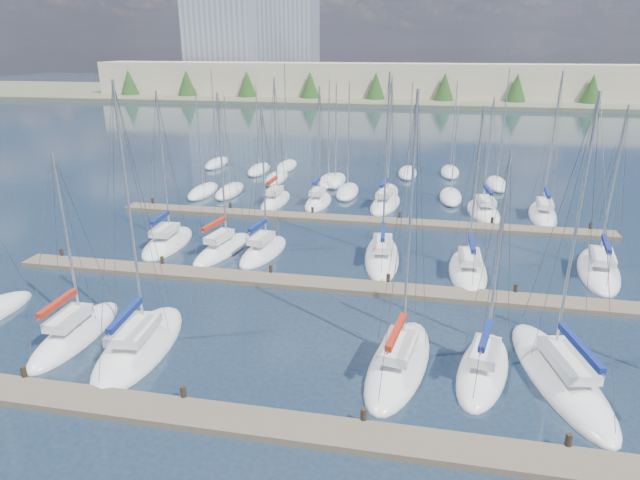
% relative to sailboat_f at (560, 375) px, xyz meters
% --- Properties ---
extents(ground, '(400.00, 400.00, 0.00)m').
position_rel_sailboat_f_xyz_m(ground, '(-12.80, 51.97, -0.18)').
color(ground, '#213042').
rests_on(ground, ground).
extents(dock_near, '(44.00, 1.93, 1.10)m').
position_rel_sailboat_f_xyz_m(dock_near, '(-12.80, -6.02, -0.02)').
color(dock_near, '#6B5E4C').
rests_on(dock_near, ground).
extents(dock_mid, '(44.00, 1.93, 1.10)m').
position_rel_sailboat_f_xyz_m(dock_mid, '(-12.80, 7.98, -0.02)').
color(dock_mid, '#6B5E4C').
rests_on(dock_mid, ground).
extents(dock_far, '(44.00, 1.93, 1.10)m').
position_rel_sailboat_f_xyz_m(dock_far, '(-12.80, 21.98, -0.02)').
color(dock_far, '#6B5E4C').
rests_on(dock_far, ground).
extents(sailboat_f, '(4.80, 10.27, 13.96)m').
position_rel_sailboat_f_xyz_m(sailboat_f, '(0.00, 0.00, 0.00)').
color(sailboat_f, white).
rests_on(sailboat_f, ground).
extents(sailboat_q, '(3.49, 7.97, 11.37)m').
position_rel_sailboat_f_xyz_m(sailboat_q, '(-1.16, 26.76, -0.01)').
color(sailboat_q, white).
rests_on(sailboat_q, ground).
extents(sailboat_j, '(3.30, 6.98, 11.60)m').
position_rel_sailboat_f_xyz_m(sailboat_j, '(-18.53, 12.85, 0.01)').
color(sailboat_j, white).
rests_on(sailboat_j, ground).
extents(sailboat_h, '(3.13, 7.50, 12.56)m').
position_rel_sailboat_f_xyz_m(sailboat_h, '(-26.56, 13.28, 0.00)').
color(sailboat_h, white).
rests_on(sailboat_h, ground).
extents(sailboat_o, '(2.58, 6.36, 12.07)m').
position_rel_sailboat_f_xyz_m(sailboat_o, '(-17.06, 26.88, 0.02)').
color(sailboat_o, white).
rests_on(sailboat_o, ground).
extents(sailboat_b, '(2.49, 7.65, 10.74)m').
position_rel_sailboat_f_xyz_m(sailboat_b, '(-25.02, -0.94, -0.00)').
color(sailboat_b, white).
rests_on(sailboat_b, ground).
extents(sailboat_c, '(3.86, 8.84, 14.25)m').
position_rel_sailboat_f_xyz_m(sailboat_c, '(-21.01, -1.32, -0.00)').
color(sailboat_c, white).
rests_on(sailboat_c, ground).
extents(sailboat_r, '(3.25, 8.50, 13.60)m').
position_rel_sailboat_f_xyz_m(sailboat_r, '(4.14, 26.81, 0.01)').
color(sailboat_r, white).
rests_on(sailboat_r, ground).
extents(sailboat_p, '(3.53, 7.85, 12.98)m').
position_rel_sailboat_f_xyz_m(sailboat_p, '(-10.44, 27.55, 0.01)').
color(sailboat_p, white).
rests_on(sailboat_p, ground).
extents(sailboat_k, '(3.15, 9.44, 14.01)m').
position_rel_sailboat_f_xyz_m(sailboat_k, '(-9.60, 13.61, 0.01)').
color(sailboat_k, white).
rests_on(sailboat_k, ground).
extents(sailboat_i, '(3.51, 7.82, 12.56)m').
position_rel_sailboat_f_xyz_m(sailboat_i, '(-21.73, 12.69, 0.02)').
color(sailboat_i, white).
rests_on(sailboat_i, ground).
extents(sailboat_d, '(4.05, 8.91, 13.99)m').
position_rel_sailboat_f_xyz_m(sailboat_d, '(-7.59, -0.37, 0.01)').
color(sailboat_d, white).
rests_on(sailboat_d, ground).
extents(sailboat_l, '(2.60, 7.89, 12.06)m').
position_rel_sailboat_f_xyz_m(sailboat_l, '(-3.50, 12.08, 0.00)').
color(sailboat_l, white).
rests_on(sailboat_l, ground).
extents(sailboat_n, '(2.42, 7.07, 12.83)m').
position_rel_sailboat_f_xyz_m(sailboat_n, '(-21.32, 26.43, 0.02)').
color(sailboat_n, white).
rests_on(sailboat_n, ground).
extents(sailboat_m, '(4.14, 9.03, 12.13)m').
position_rel_sailboat_f_xyz_m(sailboat_m, '(5.48, 13.94, -0.00)').
color(sailboat_m, white).
rests_on(sailboat_m, ground).
extents(sailboat_e, '(3.80, 7.37, 11.50)m').
position_rel_sailboat_f_xyz_m(sailboat_e, '(-3.54, -0.15, 0.01)').
color(sailboat_e, white).
rests_on(sailboat_e, ground).
extents(distant_boats, '(36.93, 20.75, 13.30)m').
position_rel_sailboat_f_xyz_m(distant_boats, '(-17.15, 35.73, 0.12)').
color(distant_boats, '#9EA0A5').
rests_on(distant_boats, ground).
extents(shoreline, '(400.00, 60.00, 38.00)m').
position_rel_sailboat_f_xyz_m(shoreline, '(-26.10, 141.74, 7.27)').
color(shoreline, '#666B51').
rests_on(shoreline, ground).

